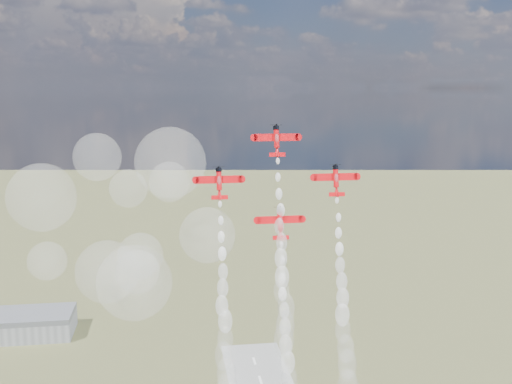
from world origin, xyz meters
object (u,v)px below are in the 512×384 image
at_px(hangar, 27,324).
at_px(plane_left, 219,183).
at_px(plane_lead, 277,140).
at_px(plane_right, 336,180).
at_px(plane_slot, 280,223).

bearing_deg(hangar, plane_left, -61.90).
relative_size(hangar, plane_lead, 4.14).
bearing_deg(plane_left, plane_right, 0.00).
bearing_deg(plane_left, plane_lead, 10.70).
bearing_deg(plane_left, plane_slot, -10.70).
distance_m(plane_left, plane_right, 31.57).
distance_m(plane_lead, plane_left, 19.27).
bearing_deg(plane_slot, plane_right, 10.70).
relative_size(plane_right, plane_slot, 1.00).
xyz_separation_m(hangar, plane_left, (92.88, -173.95, 104.32)).
bearing_deg(plane_lead, plane_slot, -90.00).
xyz_separation_m(hangar, plane_lead, (108.67, -170.97, 114.96)).
bearing_deg(plane_slot, plane_left, 169.30).
distance_m(plane_left, plane_slot, 19.27).
height_order(plane_lead, plane_right, plane_lead).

